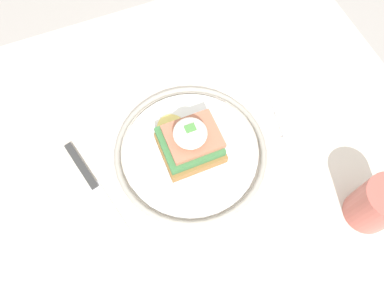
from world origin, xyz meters
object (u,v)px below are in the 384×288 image
(plate, at_px, (192,151))
(fork, at_px, (281,124))
(cup, at_px, (378,204))
(knife, at_px, (91,181))
(sandwich, at_px, (191,141))

(plate, bearing_deg, fork, 177.07)
(plate, xyz_separation_m, cup, (-0.21, 0.19, 0.04))
(plate, xyz_separation_m, fork, (-0.16, 0.01, -0.01))
(cup, bearing_deg, knife, -28.81)
(knife, xyz_separation_m, cup, (-0.38, 0.21, 0.04))
(cup, bearing_deg, sandwich, -42.99)
(sandwich, xyz_separation_m, knife, (0.17, -0.01, -0.04))
(plate, distance_m, sandwich, 0.04)
(fork, bearing_deg, sandwich, -3.71)
(knife, bearing_deg, plate, 175.24)
(plate, height_order, cup, cup)
(fork, distance_m, cup, 0.20)
(fork, bearing_deg, plate, -2.93)
(sandwich, distance_m, knife, 0.17)
(knife, relative_size, cup, 2.09)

